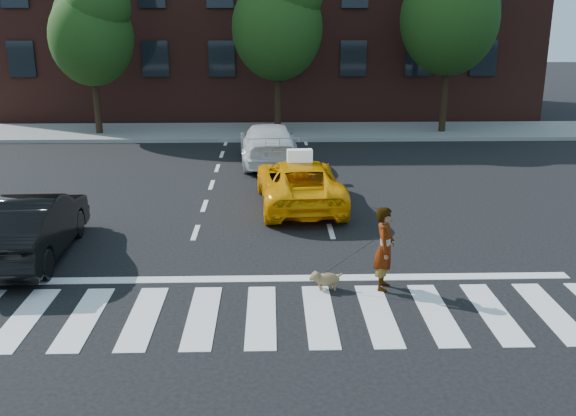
% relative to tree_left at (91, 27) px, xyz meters
% --- Properties ---
extents(ground, '(120.00, 120.00, 0.00)m').
position_rel_tree_left_xyz_m(ground, '(6.97, -17.00, -4.44)').
color(ground, black).
rests_on(ground, ground).
extents(crosswalk, '(13.00, 2.40, 0.01)m').
position_rel_tree_left_xyz_m(crosswalk, '(6.97, -17.00, -4.43)').
color(crosswalk, silver).
rests_on(crosswalk, ground).
extents(stop_line, '(12.00, 0.30, 0.01)m').
position_rel_tree_left_xyz_m(stop_line, '(6.97, -15.40, -4.43)').
color(stop_line, silver).
rests_on(stop_line, ground).
extents(sidewalk_far, '(30.00, 4.00, 0.15)m').
position_rel_tree_left_xyz_m(sidewalk_far, '(6.97, 0.50, -4.37)').
color(sidewalk_far, slate).
rests_on(sidewalk_far, ground).
extents(tree_left, '(3.39, 3.38, 6.50)m').
position_rel_tree_left_xyz_m(tree_left, '(0.00, 0.00, 0.00)').
color(tree_left, black).
rests_on(tree_left, ground).
extents(tree_mid, '(3.69, 3.69, 7.10)m').
position_rel_tree_left_xyz_m(tree_mid, '(7.50, -0.00, 0.41)').
color(tree_mid, black).
rests_on(tree_mid, ground).
extents(tree_right, '(4.00, 4.00, 7.70)m').
position_rel_tree_left_xyz_m(tree_right, '(14.50, -0.00, 0.82)').
color(tree_right, black).
rests_on(tree_right, ground).
extents(taxi, '(2.38, 4.63, 1.25)m').
position_rel_tree_left_xyz_m(taxi, '(7.91, -10.41, -3.81)').
color(taxi, '#F8A305').
rests_on(taxi, ground).
extents(black_sedan, '(1.65, 4.29, 1.40)m').
position_rel_tree_left_xyz_m(black_sedan, '(2.10, -14.08, -3.74)').
color(black_sedan, black).
rests_on(black_sedan, ground).
extents(white_suv, '(2.19, 4.83, 1.37)m').
position_rel_tree_left_xyz_m(white_suv, '(7.10, -5.30, -3.75)').
color(white_suv, silver).
rests_on(white_suv, ground).
extents(woman, '(0.52, 0.66, 1.59)m').
position_rel_tree_left_xyz_m(woman, '(9.24, -15.90, -3.65)').
color(woman, '#999999').
rests_on(woman, ground).
extents(dog, '(0.63, 0.27, 0.36)m').
position_rel_tree_left_xyz_m(dog, '(8.14, -15.92, -4.23)').
color(dog, '#8A5E46').
rests_on(dog, ground).
extents(taxi_sign, '(0.67, 0.32, 0.32)m').
position_rel_tree_left_xyz_m(taxi_sign, '(7.91, -10.61, -3.03)').
color(taxi_sign, white).
rests_on(taxi_sign, taxi).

